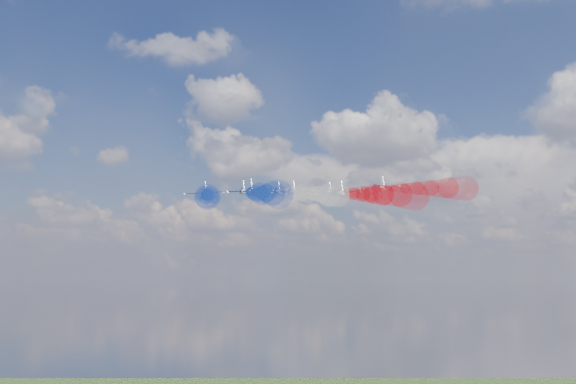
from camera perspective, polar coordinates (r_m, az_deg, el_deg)
The scene contains 16 objects.
jet_lead at distance 154.30m, azimuth -0.95°, elevation 0.04°, with size 8.82×11.02×2.94m, color black, non-canonical shape.
trail_lead at distance 129.15m, azimuth 0.34°, elevation -0.03°, with size 3.67×40.96×3.67m, color white, non-canonical shape.
jet_inner_left at distance 141.64m, azimuth -4.00°, elevation 0.02°, with size 8.82×11.02×2.94m, color black, non-canonical shape.
trail_inner_left at distance 116.35m, azimuth -3.23°, elevation -0.05°, with size 3.67×40.96×3.67m, color #173AC4, non-canonical shape.
jet_inner_right at distance 145.01m, azimuth 3.44°, elevation -0.05°, with size 8.82×11.02×2.94m, color black, non-canonical shape.
trail_inner_right at distance 120.22m, azimuth 5.74°, elevation -0.14°, with size 3.67×40.96×3.67m, color red, non-canonical shape.
jet_outer_left at distance 130.76m, azimuth -7.25°, elevation -0.15°, with size 8.82×11.02×2.94m, color black, non-canonical shape.
trail_outer_left at distance 105.42m, azimuth -7.19°, elevation -0.28°, with size 3.67×40.96×3.67m, color #173AC4, non-canonical shape.
jet_center_third at distance 133.70m, azimuth 0.32°, elevation -0.03°, with size 8.82×11.02×2.94m, color black, non-canonical shape.
trail_center_third at distance 108.64m, azimuth 2.14°, elevation -0.12°, with size 3.67×40.96×3.67m, color white, non-canonical shape.
jet_outer_right at distance 136.20m, azimuth 7.95°, elevation 0.33°, with size 8.82×11.02×2.94m, color black, non-canonical shape.
trail_outer_right at distance 111.97m, azimuth 11.41°, elevation 0.32°, with size 3.67×40.96×3.67m, color red, non-canonical shape.
jet_rear_left at distance 121.21m, azimuth -3.34°, elevation 0.00°, with size 8.82×11.02×2.94m, color black, non-canonical shape.
trail_rear_left at distance 95.94m, azimuth -2.24°, elevation -0.09°, with size 3.67×40.96×3.67m, color #173AC4, non-canonical shape.
jet_rear_right at distance 124.08m, azimuth 4.40°, elevation -0.12°, with size 8.82×11.02×2.94m, color black, non-canonical shape.
trail_rear_right at distance 99.42m, azimuth 7.42°, elevation -0.24°, with size 3.67×40.96×3.67m, color red, non-canonical shape.
Camera 1 is at (103.62, -129.99, 152.70)m, focal length 40.27 mm.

